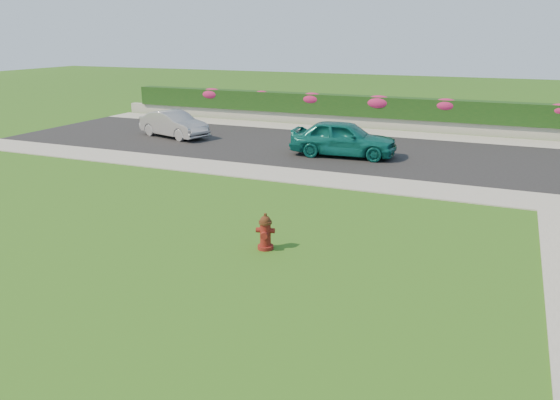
% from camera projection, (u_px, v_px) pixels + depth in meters
% --- Properties ---
extents(ground, '(120.00, 120.00, 0.00)m').
position_uv_depth(ground, '(226.00, 288.00, 11.17)').
color(ground, black).
rests_on(ground, ground).
extents(street_far, '(26.00, 8.00, 0.04)m').
position_uv_depth(street_far, '(275.00, 145.00, 25.35)').
color(street_far, black).
rests_on(street_far, ground).
extents(sidewalk_far, '(24.00, 2.00, 0.04)m').
position_uv_depth(sidewalk_far, '(201.00, 166.00, 21.32)').
color(sidewalk_far, gray).
rests_on(sidewalk_far, ground).
extents(sidewalk_beyond, '(34.00, 2.00, 0.04)m').
position_uv_depth(sidewalk_beyond, '(384.00, 133.00, 28.25)').
color(sidewalk_beyond, gray).
rests_on(sidewalk_beyond, ground).
extents(retaining_wall, '(34.00, 0.40, 0.60)m').
position_uv_depth(retaining_wall, '(391.00, 124.00, 29.49)').
color(retaining_wall, gray).
rests_on(retaining_wall, ground).
extents(hedge, '(32.00, 0.90, 1.10)m').
position_uv_depth(hedge, '(392.00, 108.00, 29.33)').
color(hedge, black).
rests_on(hedge, retaining_wall).
extents(fire_hydrant, '(0.47, 0.44, 0.90)m').
position_uv_depth(fire_hydrant, '(265.00, 232.00, 13.05)').
color(fire_hydrant, '#4A0E0B').
rests_on(fire_hydrant, ground).
extents(sedan_teal, '(4.52, 2.10, 1.50)m').
position_uv_depth(sedan_teal, '(343.00, 138.00, 22.74)').
color(sedan_teal, '#0B5852').
rests_on(sedan_teal, street_far).
extents(sedan_silver, '(4.10, 2.40, 1.28)m').
position_uv_depth(sedan_silver, '(174.00, 124.00, 26.94)').
color(sedan_silver, '#929399').
rests_on(sedan_silver, street_far).
extents(flower_clump_a, '(1.44, 0.92, 0.72)m').
position_uv_depth(flower_clump_a, '(212.00, 94.00, 33.28)').
color(flower_clump_a, '#B91F67').
rests_on(flower_clump_a, hedge).
extents(flower_clump_b, '(1.05, 0.68, 0.53)m').
position_uv_depth(flower_clump_b, '(262.00, 95.00, 32.01)').
color(flower_clump_b, '#B91F67').
rests_on(flower_clump_b, hedge).
extents(flower_clump_c, '(1.38, 0.89, 0.69)m').
position_uv_depth(flower_clump_c, '(312.00, 99.00, 30.85)').
color(flower_clump_c, '#B91F67').
rests_on(flower_clump_c, hedge).
extents(flower_clump_d, '(1.53, 0.98, 0.76)m').
position_uv_depth(flower_clump_d, '(379.00, 102.00, 29.43)').
color(flower_clump_d, '#B91F67').
rests_on(flower_clump_d, hedge).
extents(flower_clump_e, '(1.38, 0.89, 0.69)m').
position_uv_depth(flower_clump_e, '(446.00, 105.00, 28.11)').
color(flower_clump_e, '#B91F67').
rests_on(flower_clump_e, hedge).
extents(flower_clump_f, '(1.24, 0.79, 0.62)m').
position_uv_depth(flower_clump_f, '(560.00, 110.00, 26.12)').
color(flower_clump_f, '#B91F67').
rests_on(flower_clump_f, hedge).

